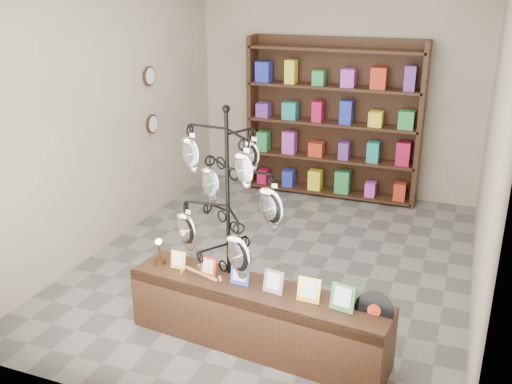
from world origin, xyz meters
TOP-DOWN VIEW (x-y plane):
  - ground at (0.00, 0.00)m, footprint 5.00×5.00m
  - room_envelope at (0.00, 0.00)m, footprint 5.00×5.00m
  - display_tree at (0.01, -1.33)m, footprint 1.10×1.10m
  - front_shelf at (0.32, -1.50)m, footprint 2.26×0.68m
  - back_shelving at (0.00, 2.30)m, footprint 2.42×0.36m
  - wall_clocks at (-1.97, 0.80)m, footprint 0.03×0.24m

SIDE VIEW (x-z plane):
  - ground at x=0.00m, z-range 0.00..0.00m
  - front_shelf at x=0.32m, z-range -0.12..0.67m
  - back_shelving at x=0.00m, z-range -0.07..2.13m
  - display_tree at x=0.01m, z-range 0.16..2.16m
  - wall_clocks at x=-1.97m, z-range 1.08..1.92m
  - room_envelope at x=0.00m, z-range -0.65..4.35m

